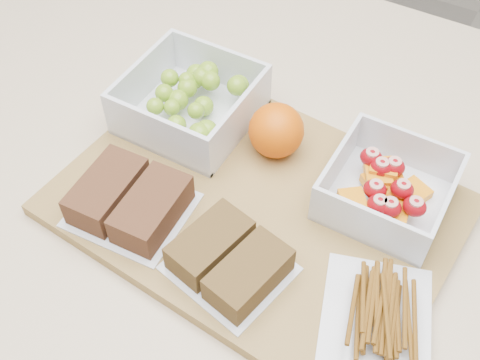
{
  "coord_description": "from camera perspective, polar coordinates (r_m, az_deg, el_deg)",
  "views": [
    {
      "loc": [
        0.2,
        -0.37,
        1.44
      ],
      "look_at": [
        -0.02,
        0.0,
        0.93
      ],
      "focal_mm": 45.0,
      "sensor_mm": 36.0,
      "label": 1
    }
  ],
  "objects": [
    {
      "name": "orange",
      "position": [
        0.69,
        3.46,
        4.71
      ],
      "size": [
        0.06,
        0.06,
        0.06
      ],
      "primitive_type": "sphere",
      "color": "#DC5805",
      "rests_on": "cutting_board"
    },
    {
      "name": "grape_container",
      "position": [
        0.73,
        -4.43,
        7.46
      ],
      "size": [
        0.15,
        0.15,
        0.06
      ],
      "color": "silver",
      "rests_on": "cutting_board"
    },
    {
      "name": "sandwich_bag_center",
      "position": [
        0.6,
        -1.02,
        -7.59
      ],
      "size": [
        0.13,
        0.12,
        0.03
      ],
      "color": "silver",
      "rests_on": "cutting_board"
    },
    {
      "name": "fruit_container",
      "position": [
        0.66,
        13.76,
        -0.92
      ],
      "size": [
        0.13,
        0.13,
        0.05
      ],
      "color": "silver",
      "rests_on": "cutting_board"
    },
    {
      "name": "cutting_board",
      "position": [
        0.67,
        1.53,
        -2.5
      ],
      "size": [
        0.44,
        0.33,
        0.02
      ],
      "primitive_type": "cube",
      "rotation": [
        0.0,
        0.0,
        -0.08
      ],
      "color": "olive",
      "rests_on": "counter"
    },
    {
      "name": "sandwich_bag_left",
      "position": [
        0.65,
        -10.43,
        -1.91
      ],
      "size": [
        0.13,
        0.11,
        0.04
      ],
      "color": "silver",
      "rests_on": "cutting_board"
    },
    {
      "name": "pretzel_bag",
      "position": [
        0.59,
        12.99,
        -12.0
      ],
      "size": [
        0.14,
        0.15,
        0.03
      ],
      "color": "silver",
      "rests_on": "cutting_board"
    }
  ]
}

